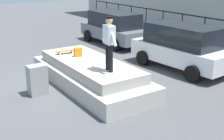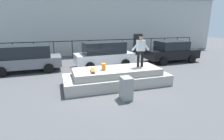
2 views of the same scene
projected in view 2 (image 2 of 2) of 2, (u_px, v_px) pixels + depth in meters
The scene contains 11 objects.
ground_plane at pixel (104, 87), 9.31m from camera, with size 60.00×60.00×0.00m, color #4C4C4F.
concrete_ledge at pixel (117, 77), 9.59m from camera, with size 5.58×2.16×0.91m.
skateboarder at pixel (141, 49), 9.55m from camera, with size 0.98×0.30×1.72m.
skateboard at pixel (93, 70), 8.78m from camera, with size 0.30×0.79×0.12m.
backpack at pixel (104, 67), 9.13m from camera, with size 0.28×0.20×0.34m, color orange.
car_grey_hatchback_near at pixel (26, 58), 12.01m from camera, with size 4.51×2.09×1.77m.
car_white_hatchback_mid at pixel (104, 54), 13.36m from camera, with size 4.43×2.27×1.85m.
car_black_sedan_far at pixel (171, 51), 15.03m from camera, with size 4.47×2.26×1.74m.
utility_box at pixel (126, 88), 7.79m from camera, with size 0.44×0.60×1.00m, color gray.
fence_row at pixel (81, 46), 16.38m from camera, with size 24.06×0.06×1.65m.
warehouse_building at pixel (74, 24), 21.03m from camera, with size 32.65×8.60×6.08m.
Camera 2 is at (-2.26, -8.46, 3.32)m, focal length 28.73 mm.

